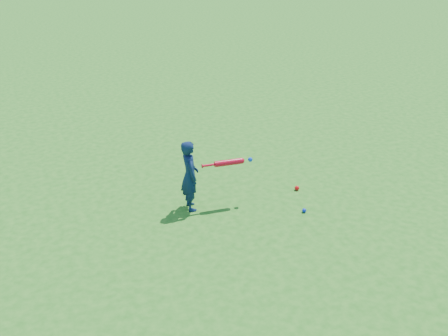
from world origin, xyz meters
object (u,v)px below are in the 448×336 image
at_px(child, 190,176).
at_px(bat_swing, 231,162).
at_px(ground_ball_blue, 304,210).
at_px(ground_ball_red, 297,188).

relative_size(child, bat_swing, 1.38).
height_order(child, bat_swing, child).
bearing_deg(ground_ball_blue, ground_ball_red, 67.61).
distance_m(ground_ball_red, bat_swing, 1.27).
distance_m(child, bat_swing, 0.60).
bearing_deg(bat_swing, child, 175.36).
xyz_separation_m(ground_ball_red, bat_swing, (-1.10, 0.03, 0.62)).
height_order(ground_ball_blue, bat_swing, bat_swing).
distance_m(child, ground_ball_blue, 1.68).
distance_m(ground_ball_blue, bat_swing, 1.24).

